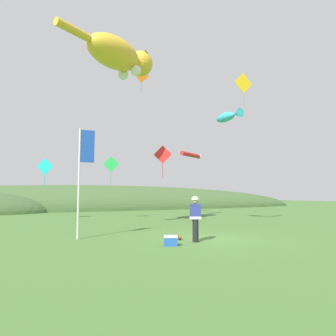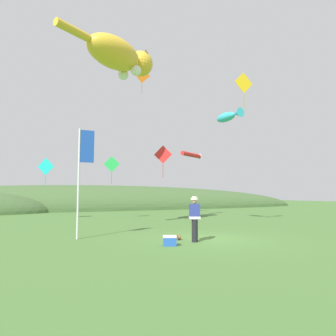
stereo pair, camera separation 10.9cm
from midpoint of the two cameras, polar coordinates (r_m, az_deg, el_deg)
name	(u,v)px [view 2 (the right image)]	position (r m, az deg, el deg)	size (l,w,h in m)	color
ground_plane	(207,239)	(12.79, 7.61, -13.34)	(120.00, 120.00, 0.00)	#477033
distant_hill_ridge	(80,210)	(37.03, -16.33, -7.63)	(61.40, 12.98, 5.84)	#426033
festival_attendant	(195,217)	(11.97, 5.36, -9.35)	(0.48, 0.39, 1.77)	black
kite_spool	(178,237)	(12.52, 2.25, -13.06)	(0.13, 0.22, 0.22)	olive
picnic_cooler	(170,241)	(11.18, 0.62, -13.67)	(0.58, 0.49, 0.36)	blue
festival_banner_pole	(82,166)	(13.25, -15.77, 0.37)	(0.66, 0.08, 4.67)	silver
kite_giant_cat	(120,56)	(18.64, -8.91, 20.29)	(6.00, 3.92, 2.03)	gold
kite_fish_windsock	(228,116)	(20.54, 11.57, 9.63)	(0.85, 2.34, 0.71)	#33B2CC
kite_tube_streamer	(192,155)	(25.48, 4.63, 2.52)	(2.64, 1.82, 0.44)	red
kite_diamond_gold	(244,83)	(19.87, 14.37, 15.39)	(1.33, 0.05, 2.23)	yellow
kite_diamond_green	(112,164)	(22.73, -10.54, 0.69)	(1.12, 0.44, 2.09)	green
kite_diamond_teal	(46,167)	(23.65, -22.12, 0.22)	(1.10, 0.68, 2.18)	#19BFBF
kite_diamond_red	(163,155)	(19.62, -0.80, 2.53)	(1.01, 0.68, 2.10)	red
kite_diamond_orange	(142,75)	(26.14, -4.86, 17.30)	(1.48, 0.20, 2.39)	orange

